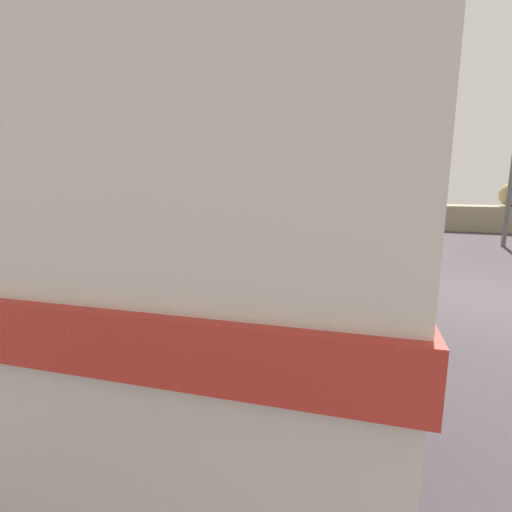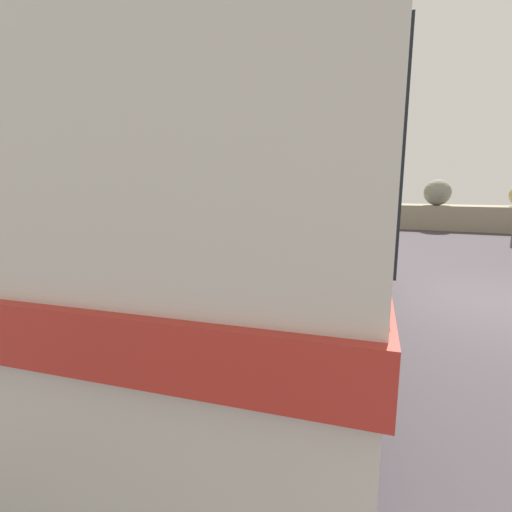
# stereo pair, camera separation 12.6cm
# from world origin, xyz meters

# --- Properties ---
(ground) EXTENTS (32.00, 26.00, 0.02)m
(ground) POSITION_xyz_m (0.00, 0.00, 0.01)
(ground) COLOR #3C363A
(breakwater) EXTENTS (31.36, 2.10, 2.46)m
(breakwater) POSITION_xyz_m (0.04, 11.76, 0.75)
(breakwater) COLOR gray
(breakwater) RESTS_ON ground
(vintage_coach) EXTENTS (3.23, 8.77, 3.70)m
(vintage_coach) POSITION_xyz_m (-3.06, -2.62, 2.05)
(vintage_coach) COLOR black
(vintage_coach) RESTS_ON ground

